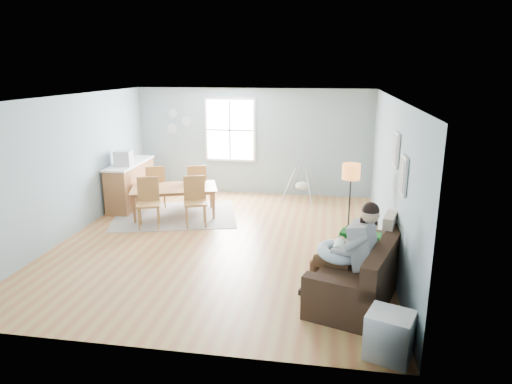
% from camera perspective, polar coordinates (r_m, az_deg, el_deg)
% --- Properties ---
extents(room, '(8.40, 9.40, 3.90)m').
position_cam_1_polar(room, '(8.20, -4.50, 9.84)').
color(room, '#B0683E').
extents(window, '(1.32, 0.08, 1.62)m').
position_cam_1_polar(window, '(11.77, -3.25, 7.75)').
color(window, white).
rests_on(window, room).
extents(pictures, '(0.05, 1.34, 0.74)m').
position_cam_1_polar(pictures, '(7.08, 17.49, 3.63)').
color(pictures, white).
rests_on(pictures, room).
extents(wall_plates, '(0.67, 0.02, 0.66)m').
position_cam_1_polar(wall_plates, '(12.14, -9.81, 8.64)').
color(wall_plates, '#A5BBC6').
rests_on(wall_plates, room).
extents(sofa, '(1.60, 2.41, 0.90)m').
position_cam_1_polar(sofa, '(6.89, 13.37, -9.81)').
color(sofa, black).
rests_on(sofa, room).
extents(green_throw, '(1.19, 1.07, 0.04)m').
position_cam_1_polar(green_throw, '(7.48, 14.29, -5.73)').
color(green_throw, '#125119').
rests_on(green_throw, sofa).
extents(beige_pillow, '(0.27, 0.55, 0.53)m').
position_cam_1_polar(beige_pillow, '(7.19, 16.31, -4.68)').
color(beige_pillow, '#C0AF92').
rests_on(beige_pillow, sofa).
extents(father, '(1.13, 0.71, 1.49)m').
position_cam_1_polar(father, '(6.45, 11.73, -6.93)').
color(father, gray).
rests_on(father, sofa).
extents(nursing_pillow, '(0.81, 0.80, 0.24)m').
position_cam_1_polar(nursing_pillow, '(6.53, 10.23, -7.40)').
color(nursing_pillow, '#CBE8FF').
rests_on(nursing_pillow, father).
extents(infant, '(0.19, 0.41, 0.15)m').
position_cam_1_polar(infant, '(6.53, 10.34, -6.54)').
color(infant, silver).
rests_on(infant, nursing_pillow).
extents(toddler, '(0.58, 0.38, 0.86)m').
position_cam_1_polar(toddler, '(6.94, 13.36, -5.76)').
color(toddler, silver).
rests_on(toddler, sofa).
extents(floor_lamp, '(0.32, 0.32, 1.57)m').
position_cam_1_polar(floor_lamp, '(8.23, 11.78, 1.64)').
color(floor_lamp, black).
rests_on(floor_lamp, room).
extents(storage_cube, '(0.61, 0.58, 0.55)m').
position_cam_1_polar(storage_cube, '(5.61, 16.26, -16.80)').
color(storage_cube, white).
rests_on(storage_cube, room).
extents(rug, '(3.08, 2.64, 0.01)m').
position_cam_1_polar(rug, '(10.35, -10.05, -2.88)').
color(rug, gray).
rests_on(rug, room).
extents(dining_table, '(2.08, 1.56, 0.65)m').
position_cam_1_polar(dining_table, '(10.26, -10.14, -1.18)').
color(dining_table, brown).
rests_on(dining_table, rug).
extents(chair_sw, '(0.59, 0.59, 1.03)m').
position_cam_1_polar(chair_sw, '(9.61, -13.30, -0.81)').
color(chair_sw, '#9B6535').
rests_on(chair_sw, rug).
extents(chair_se, '(0.59, 0.59, 1.03)m').
position_cam_1_polar(chair_se, '(9.54, -7.65, -0.67)').
color(chair_se, '#9B6535').
rests_on(chair_se, rug).
extents(chair_nw, '(0.60, 0.60, 1.01)m').
position_cam_1_polar(chair_nw, '(10.85, -12.42, 1.03)').
color(chair_nw, '#9B6535').
rests_on(chair_nw, rug).
extents(chair_ne, '(0.59, 0.59, 1.01)m').
position_cam_1_polar(chair_ne, '(10.79, -7.42, 1.17)').
color(chair_ne, '#9B6535').
rests_on(chair_ne, rug).
extents(counter, '(0.60, 1.87, 1.04)m').
position_cam_1_polar(counter, '(11.24, -15.38, 1.02)').
color(counter, brown).
rests_on(counter, room).
extents(monitor, '(0.41, 0.39, 0.34)m').
position_cam_1_polar(monitor, '(10.77, -16.28, 4.09)').
color(monitor, '#B1B1B6').
rests_on(monitor, counter).
extents(baby_swing, '(0.97, 0.98, 0.82)m').
position_cam_1_polar(baby_swing, '(11.40, 5.74, 0.88)').
color(baby_swing, '#B1B1B6').
rests_on(baby_swing, room).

